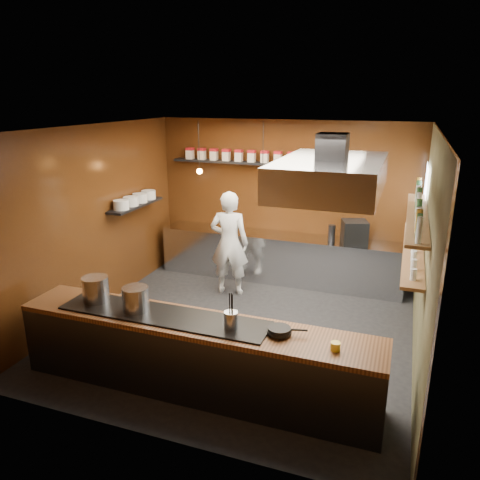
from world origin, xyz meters
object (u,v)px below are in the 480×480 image
at_px(extractor_hood, 331,175).
at_px(chef, 229,243).
at_px(stockpot_large, 96,289).
at_px(stockpot_small, 136,299).
at_px(espresso_machine, 354,232).

bearing_deg(extractor_hood, chef, 139.45).
xyz_separation_m(stockpot_large, stockpot_small, (0.62, -0.07, -0.01)).
bearing_deg(stockpot_large, extractor_hood, 23.17).
height_order(extractor_hood, chef, extractor_hood).
height_order(stockpot_large, espresso_machine, espresso_machine).
relative_size(stockpot_small, espresso_machine, 0.75).
xyz_separation_m(extractor_hood, stockpot_large, (-2.67, -1.14, -1.41)).
height_order(extractor_hood, stockpot_small, extractor_hood).
xyz_separation_m(extractor_hood, espresso_machine, (0.08, 2.50, -1.39)).
bearing_deg(extractor_hood, espresso_machine, 88.07).
relative_size(extractor_hood, stockpot_small, 6.31).
height_order(extractor_hood, stockpot_large, extractor_hood).
xyz_separation_m(stockpot_small, chef, (0.09, 2.89, -0.16)).
relative_size(extractor_hood, stockpot_large, 6.12).
height_order(espresso_machine, chef, chef).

